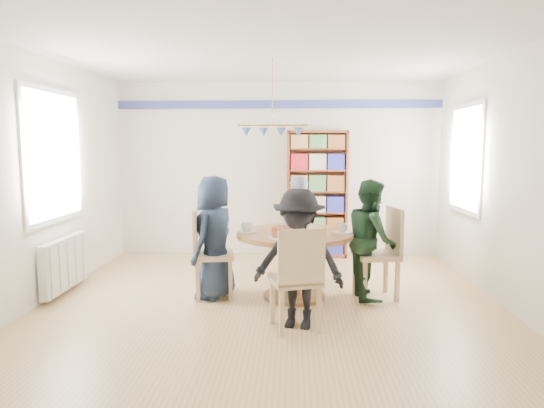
# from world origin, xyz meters

# --- Properties ---
(ground) EXTENTS (5.00, 5.00, 0.00)m
(ground) POSITION_xyz_m (0.00, 0.00, 0.00)
(ground) COLOR tan
(room_shell) EXTENTS (5.00, 5.00, 5.00)m
(room_shell) POSITION_xyz_m (-0.26, 0.87, 1.65)
(room_shell) COLOR white
(room_shell) RESTS_ON ground
(radiator) EXTENTS (0.12, 1.00, 0.60)m
(radiator) POSITION_xyz_m (-2.42, 0.30, 0.35)
(radiator) COLOR silver
(radiator) RESTS_ON ground
(dining_table) EXTENTS (1.30, 1.30, 0.75)m
(dining_table) POSITION_xyz_m (0.26, 0.25, 0.56)
(dining_table) COLOR brown
(dining_table) RESTS_ON ground
(chair_left) EXTENTS (0.51, 0.51, 1.01)m
(chair_left) POSITION_xyz_m (-0.74, 0.24, 0.56)
(chair_left) COLOR tan
(chair_left) RESTS_ON ground
(chair_right) EXTENTS (0.52, 0.52, 1.03)m
(chair_right) POSITION_xyz_m (1.26, 0.30, 0.57)
(chair_right) COLOR tan
(chair_right) RESTS_ON ground
(chair_far) EXTENTS (0.50, 0.50, 1.02)m
(chair_far) POSITION_xyz_m (0.28, 1.29, 0.56)
(chair_far) COLOR tan
(chair_far) RESTS_ON ground
(chair_near) EXTENTS (0.54, 0.54, 0.98)m
(chair_near) POSITION_xyz_m (0.29, -0.78, 0.54)
(chair_near) COLOR tan
(chair_near) RESTS_ON ground
(person_left) EXTENTS (0.65, 0.79, 1.38)m
(person_left) POSITION_xyz_m (-0.64, 0.23, 0.69)
(person_left) COLOR #172133
(person_left) RESTS_ON ground
(person_right) EXTENTS (0.55, 0.69, 1.35)m
(person_right) POSITION_xyz_m (1.12, 0.29, 0.67)
(person_right) COLOR black
(person_right) RESTS_ON ground
(person_far) EXTENTS (0.53, 0.38, 1.34)m
(person_far) POSITION_xyz_m (0.30, 1.13, 0.67)
(person_far) COLOR gray
(person_far) RESTS_ON ground
(person_near) EXTENTS (0.94, 0.66, 1.32)m
(person_near) POSITION_xyz_m (0.30, -0.65, 0.66)
(person_near) COLOR black
(person_near) RESTS_ON ground
(bookshelf) EXTENTS (0.93, 0.28, 1.94)m
(bookshelf) POSITION_xyz_m (0.61, 2.34, 0.96)
(bookshelf) COLOR brown
(bookshelf) RESTS_ON ground
(tableware) EXTENTS (1.28, 1.28, 0.34)m
(tableware) POSITION_xyz_m (0.23, 0.27, 0.82)
(tableware) COLOR white
(tableware) RESTS_ON dining_table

